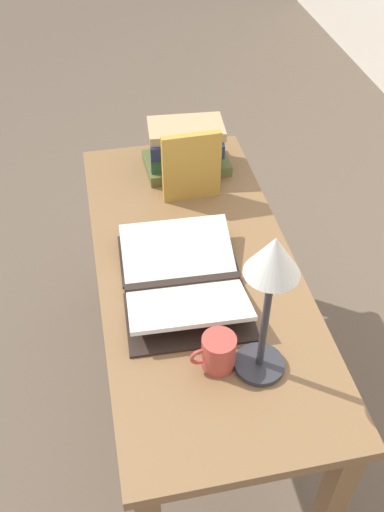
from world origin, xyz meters
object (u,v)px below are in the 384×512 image
at_px(reading_lamp, 271,278).
at_px(coffee_mug, 218,352).
at_px(book_stack_tall, 186,148).
at_px(open_book, 183,280).
at_px(book_standing_upright, 192,167).

bearing_deg(reading_lamp, coffee_mug, -104.77).
distance_m(book_stack_tall, reading_lamp, 0.92).
height_order(open_book, book_standing_upright, book_standing_upright).
height_order(book_standing_upright, reading_lamp, reading_lamp).
distance_m(book_stack_tall, book_standing_upright, 0.18).
distance_m(open_book, coffee_mug, 0.29).
relative_size(reading_lamp, coffee_mug, 3.65).
bearing_deg(book_standing_upright, open_book, -16.30).
relative_size(book_stack_tall, reading_lamp, 0.70).
xyz_separation_m(reading_lamp, coffee_mug, (-0.03, -0.10, -0.27)).
bearing_deg(open_book, book_stack_tall, 170.26).
distance_m(open_book, book_stack_tall, 0.59).
bearing_deg(book_stack_tall, coffee_mug, -5.84).
bearing_deg(coffee_mug, open_book, -173.18).
xyz_separation_m(book_standing_upright, coffee_mug, (0.69, -0.07, -0.07)).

